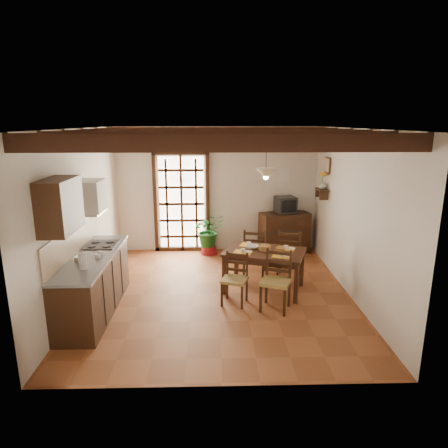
{
  "coord_description": "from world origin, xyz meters",
  "views": [
    {
      "loc": [
        -0.09,
        -6.41,
        2.91
      ],
      "look_at": [
        0.1,
        0.4,
        1.15
      ],
      "focal_mm": 32.0,
      "sensor_mm": 36.0,
      "label": 1
    }
  ],
  "objects_px": {
    "kitchen_counter": "(94,283)",
    "potted_plant": "(209,229)",
    "chair_far_right": "(289,263)",
    "sideboard": "(284,233)",
    "pendant_lamp": "(266,172)",
    "chair_near_left": "(235,288)",
    "dining_table": "(264,256)",
    "crt_tv": "(285,205)",
    "chair_near_right": "(276,292)",
    "chair_far_left": "(255,260)"
  },
  "relations": [
    {
      "from": "dining_table",
      "to": "chair_far_left",
      "type": "relative_size",
      "value": 1.69
    },
    {
      "from": "chair_near_right",
      "to": "kitchen_counter",
      "type": "bearing_deg",
      "value": -158.24
    },
    {
      "from": "potted_plant",
      "to": "kitchen_counter",
      "type": "bearing_deg",
      "value": -122.44
    },
    {
      "from": "sideboard",
      "to": "pendant_lamp",
      "type": "xyz_separation_m",
      "value": [
        -0.71,
        -1.97,
        1.62
      ]
    },
    {
      "from": "crt_tv",
      "to": "pendant_lamp",
      "type": "height_order",
      "value": "pendant_lamp"
    },
    {
      "from": "dining_table",
      "to": "chair_near_right",
      "type": "height_order",
      "value": "chair_near_right"
    },
    {
      "from": "chair_far_right",
      "to": "crt_tv",
      "type": "height_order",
      "value": "crt_tv"
    },
    {
      "from": "chair_far_right",
      "to": "sideboard",
      "type": "relative_size",
      "value": 0.89
    },
    {
      "from": "kitchen_counter",
      "to": "chair_near_right",
      "type": "height_order",
      "value": "kitchen_counter"
    },
    {
      "from": "chair_far_left",
      "to": "potted_plant",
      "type": "relative_size",
      "value": 0.48
    },
    {
      "from": "crt_tv",
      "to": "potted_plant",
      "type": "height_order",
      "value": "potted_plant"
    },
    {
      "from": "chair_far_right",
      "to": "pendant_lamp",
      "type": "bearing_deg",
      "value": 55.66
    },
    {
      "from": "chair_near_right",
      "to": "crt_tv",
      "type": "xyz_separation_m",
      "value": [
        0.63,
        2.82,
        0.82
      ]
    },
    {
      "from": "chair_near_right",
      "to": "dining_table",
      "type": "bearing_deg",
      "value": 118.51
    },
    {
      "from": "crt_tv",
      "to": "pendant_lamp",
      "type": "distance_m",
      "value": 2.3
    },
    {
      "from": "dining_table",
      "to": "chair_near_left",
      "type": "relative_size",
      "value": 1.83
    },
    {
      "from": "dining_table",
      "to": "chair_far_left",
      "type": "xyz_separation_m",
      "value": [
        -0.09,
        0.76,
        -0.35
      ]
    },
    {
      "from": "chair_near_left",
      "to": "pendant_lamp",
      "type": "height_order",
      "value": "pendant_lamp"
    },
    {
      "from": "dining_table",
      "to": "sideboard",
      "type": "xyz_separation_m",
      "value": [
        0.71,
        2.07,
        -0.17
      ]
    },
    {
      "from": "chair_near_left",
      "to": "sideboard",
      "type": "relative_size",
      "value": 0.78
    },
    {
      "from": "dining_table",
      "to": "chair_far_left",
      "type": "distance_m",
      "value": 0.84
    },
    {
      "from": "kitchen_counter",
      "to": "potted_plant",
      "type": "xyz_separation_m",
      "value": [
        1.77,
        2.78,
        0.1
      ]
    },
    {
      "from": "chair_far_right",
      "to": "kitchen_counter",
      "type": "bearing_deg",
      "value": 38.49
    },
    {
      "from": "dining_table",
      "to": "chair_near_left",
      "type": "height_order",
      "value": "chair_near_left"
    },
    {
      "from": "potted_plant",
      "to": "crt_tv",
      "type": "bearing_deg",
      "value": 1.4
    },
    {
      "from": "chair_near_right",
      "to": "chair_far_right",
      "type": "distance_m",
      "value": 1.37
    },
    {
      "from": "pendant_lamp",
      "to": "crt_tv",
      "type": "bearing_deg",
      "value": 70.0
    },
    {
      "from": "potted_plant",
      "to": "sideboard",
      "type": "bearing_deg",
      "value": 1.6
    },
    {
      "from": "dining_table",
      "to": "chair_far_left",
      "type": "bearing_deg",
      "value": 115.98
    },
    {
      "from": "chair_near_right",
      "to": "chair_far_left",
      "type": "xyz_separation_m",
      "value": [
        -0.18,
        1.52,
        -0.01
      ]
    },
    {
      "from": "chair_far_left",
      "to": "pendant_lamp",
      "type": "height_order",
      "value": "pendant_lamp"
    },
    {
      "from": "kitchen_counter",
      "to": "crt_tv",
      "type": "distance_m",
      "value": 4.52
    },
    {
      "from": "crt_tv",
      "to": "pendant_lamp",
      "type": "relative_size",
      "value": 0.58
    },
    {
      "from": "dining_table",
      "to": "potted_plant",
      "type": "relative_size",
      "value": 0.81
    },
    {
      "from": "chair_near_right",
      "to": "potted_plant",
      "type": "bearing_deg",
      "value": 133.03
    },
    {
      "from": "sideboard",
      "to": "pendant_lamp",
      "type": "height_order",
      "value": "pendant_lamp"
    },
    {
      "from": "sideboard",
      "to": "chair_far_right",
      "type": "bearing_deg",
      "value": -110.47
    },
    {
      "from": "potted_plant",
      "to": "pendant_lamp",
      "type": "distance_m",
      "value": 2.64
    },
    {
      "from": "dining_table",
      "to": "pendant_lamp",
      "type": "distance_m",
      "value": 1.45
    },
    {
      "from": "chair_far_right",
      "to": "crt_tv",
      "type": "distance_m",
      "value": 1.74
    },
    {
      "from": "crt_tv",
      "to": "chair_near_left",
      "type": "bearing_deg",
      "value": -129.79
    },
    {
      "from": "kitchen_counter",
      "to": "chair_near_left",
      "type": "height_order",
      "value": "kitchen_counter"
    },
    {
      "from": "dining_table",
      "to": "sideboard",
      "type": "height_order",
      "value": "sideboard"
    },
    {
      "from": "dining_table",
      "to": "chair_far_right",
      "type": "relative_size",
      "value": 1.6
    },
    {
      "from": "kitchen_counter",
      "to": "chair_near_left",
      "type": "bearing_deg",
      "value": 5.67
    },
    {
      "from": "chair_near_left",
      "to": "dining_table",
      "type": "bearing_deg",
      "value": 62.68
    },
    {
      "from": "chair_far_left",
      "to": "pendant_lamp",
      "type": "relative_size",
      "value": 1.09
    },
    {
      "from": "dining_table",
      "to": "potted_plant",
      "type": "distance_m",
      "value": 2.25
    },
    {
      "from": "kitchen_counter",
      "to": "chair_far_right",
      "type": "xyz_separation_m",
      "value": [
        3.3,
        1.29,
        -0.17
      ]
    },
    {
      "from": "chair_near_left",
      "to": "chair_far_left",
      "type": "xyz_separation_m",
      "value": [
        0.46,
        1.3,
        0.02
      ]
    }
  ]
}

